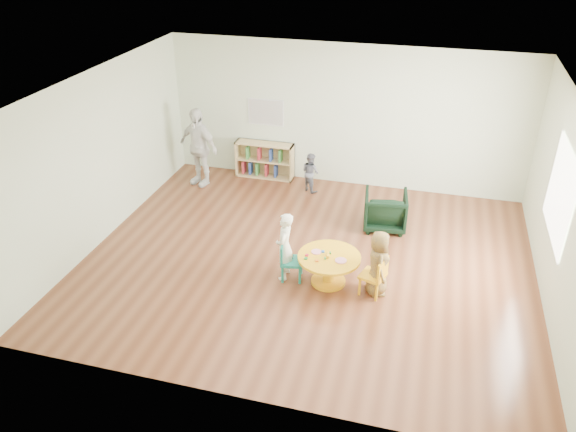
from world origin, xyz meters
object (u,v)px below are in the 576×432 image
object	(u,v)px
activity_table	(329,264)
child_left	(285,246)
child_right	(378,263)
bookshelf	(264,160)
toddler	(310,172)
kid_chair_left	(289,260)
armchair	(385,210)
adult_caretaker	(198,147)
kid_chair_right	(376,275)

from	to	relation	value
activity_table	child_left	world-z (taller)	child_left
child_right	child_left	bearing A→B (deg)	74.53
bookshelf	child_right	size ratio (longest dim) A/B	1.18
bookshelf	child_right	xyz separation A→B (m)	(2.77, -3.42, 0.14)
activity_table	toddler	distance (m)	3.12
bookshelf	kid_chair_left	bearing A→B (deg)	-67.00
child_left	toddler	xyz separation A→B (m)	(-0.30, 2.99, -0.15)
armchair	adult_caretaker	xyz separation A→B (m)	(-3.83, 0.82, 0.46)
kid_chair_left	adult_caretaker	distance (m)	3.82
armchair	child_right	bearing A→B (deg)	86.01
kid_chair_right	bookshelf	distance (m)	4.44
armchair	child_right	size ratio (longest dim) A/B	0.73
bookshelf	armchair	distance (m)	3.05
toddler	activity_table	bearing A→B (deg)	144.00
kid_chair_right	bookshelf	size ratio (longest dim) A/B	0.52
kid_chair_left	child_right	world-z (taller)	child_right
bookshelf	toddler	size ratio (longest dim) A/B	1.52
kid_chair_left	child_left	xyz separation A→B (m)	(-0.07, 0.02, 0.21)
child_right	adult_caretaker	world-z (taller)	adult_caretaker
armchair	kid_chair_right	bearing A→B (deg)	85.53
bookshelf	adult_caretaker	xyz separation A→B (m)	(-1.16, -0.66, 0.43)
child_left	toddler	bearing A→B (deg)	-177.11
adult_caretaker	child_right	bearing A→B (deg)	-15.34
armchair	adult_caretaker	size ratio (longest dim) A/B	0.47
activity_table	child_left	xyz separation A→B (m)	(-0.68, -0.02, 0.22)
kid_chair_left	kid_chair_right	world-z (taller)	kid_chair_right
bookshelf	child_left	size ratio (longest dim) A/B	1.11
kid_chair_left	child_right	size ratio (longest dim) A/B	0.60
kid_chair_left	child_left	bearing A→B (deg)	-117.47
child_left	toddler	size ratio (longest dim) A/B	1.37
kid_chair_right	kid_chair_left	bearing A→B (deg)	104.38
kid_chair_right	armchair	size ratio (longest dim) A/B	0.84
child_right	toddler	bearing A→B (deg)	15.30
adult_caretaker	bookshelf	bearing A→B (deg)	49.20
bookshelf	armchair	xyz separation A→B (m)	(2.66, -1.48, -0.03)
armchair	adult_caretaker	distance (m)	3.94
armchair	adult_caretaker	bearing A→B (deg)	-19.35
activity_table	kid_chair_left	bearing A→B (deg)	-175.61
activity_table	bookshelf	xyz separation A→B (m)	(-2.05, 3.37, 0.04)
child_right	adult_caretaker	bearing A→B (deg)	40.82
kid_chair_left	child_right	distance (m)	1.34
child_right	kid_chair_left	bearing A→B (deg)	75.50
child_right	activity_table	bearing A→B (deg)	71.51
kid_chair_right	armchair	xyz separation A→B (m)	(-0.10, 2.00, 0.00)
activity_table	bookshelf	size ratio (longest dim) A/B	0.78
bookshelf	toddler	bearing A→B (deg)	-20.50
activity_table	armchair	distance (m)	1.98
bookshelf	activity_table	bearing A→B (deg)	-58.64
kid_chair_right	adult_caretaker	world-z (taller)	adult_caretaker
armchair	child_right	distance (m)	1.95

